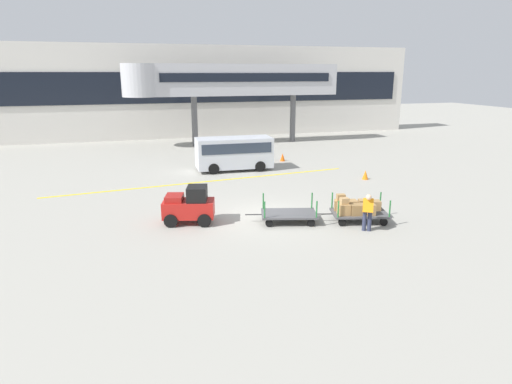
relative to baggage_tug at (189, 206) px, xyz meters
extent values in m
plane|color=#9E9B91|center=(3.24, -0.02, -0.75)|extent=(120.00, 120.00, 0.00)
cube|color=yellow|center=(2.07, 7.00, -0.75)|extent=(17.83, 2.33, 0.01)
cube|color=silver|center=(3.24, 25.98, 3.54)|extent=(46.94, 2.40, 8.59)
cube|color=black|center=(3.24, 24.73, 3.97)|extent=(44.59, 0.12, 2.80)
cube|color=#B7B7BC|center=(7.86, 19.98, 4.74)|extent=(16.15, 2.20, 2.60)
cylinder|color=#B7B7BC|center=(-0.82, 19.98, 4.74)|extent=(3.00, 3.00, 2.60)
cube|color=black|center=(7.86, 18.84, 4.94)|extent=(14.54, 0.08, 0.70)
cylinder|color=#59595B|center=(3.42, 19.98, 1.34)|extent=(0.50, 0.50, 4.19)
cylinder|color=#59595B|center=(12.30, 19.98, 1.34)|extent=(0.50, 0.50, 4.19)
cube|color=red|center=(-0.03, 0.01, -0.12)|extent=(2.31, 1.60, 0.70)
cube|color=black|center=(0.32, -0.09, 0.53)|extent=(1.03, 1.16, 0.60)
cube|color=#A51B16|center=(-0.59, 0.16, 0.35)|extent=(0.92, 1.08, 0.24)
cylinder|color=black|center=(-0.56, 0.69, -0.47)|extent=(0.59, 0.32, 0.56)
cylinder|color=black|center=(-0.83, -0.32, -0.47)|extent=(0.59, 0.32, 0.56)
cylinder|color=black|center=(0.76, 0.34, -0.47)|extent=(0.59, 0.32, 0.56)
cylinder|color=black|center=(0.49, -0.67, -0.47)|extent=(0.59, 0.32, 0.56)
cube|color=#4C4C4F|center=(4.03, -1.07, -0.39)|extent=(2.58, 1.94, 0.08)
cylinder|color=#237033|center=(3.17, -0.18, 0.00)|extent=(0.06, 0.06, 0.70)
cylinder|color=#237033|center=(2.84, -1.42, 0.00)|extent=(0.06, 0.06, 0.70)
cylinder|color=#237033|center=(5.21, -0.72, 0.00)|extent=(0.06, 0.06, 0.70)
cylinder|color=#237033|center=(4.88, -1.97, 0.00)|extent=(0.06, 0.06, 0.70)
cylinder|color=black|center=(3.35, -0.28, -0.59)|extent=(0.33, 0.18, 0.32)
cylinder|color=black|center=(3.04, -1.43, -0.59)|extent=(0.33, 0.18, 0.32)
cylinder|color=black|center=(5.01, -0.72, -0.59)|extent=(0.33, 0.18, 0.32)
cylinder|color=black|center=(4.71, -1.87, -0.59)|extent=(0.33, 0.18, 0.32)
cylinder|color=#333333|center=(2.58, -0.69, -0.41)|extent=(0.69, 0.23, 0.05)
cube|color=#4C4C4F|center=(6.92, -1.84, -0.39)|extent=(2.58, 1.94, 0.08)
cylinder|color=#237033|center=(6.07, -0.95, 0.00)|extent=(0.06, 0.06, 0.70)
cylinder|color=#237033|center=(5.74, -2.19, 0.00)|extent=(0.06, 0.06, 0.70)
cylinder|color=#237033|center=(8.11, -1.49, 0.00)|extent=(0.06, 0.06, 0.70)
cylinder|color=#237033|center=(7.78, -2.74, 0.00)|extent=(0.06, 0.06, 0.70)
cylinder|color=black|center=(6.24, -1.05, -0.59)|extent=(0.33, 0.18, 0.32)
cylinder|color=black|center=(5.94, -2.20, -0.59)|extent=(0.33, 0.18, 0.32)
cylinder|color=black|center=(7.91, -1.49, -0.59)|extent=(0.33, 0.18, 0.32)
cylinder|color=black|center=(7.61, -2.64, -0.59)|extent=(0.33, 0.18, 0.32)
cylinder|color=#333333|center=(5.48, -1.46, -0.41)|extent=(0.69, 0.23, 0.05)
cube|color=#A87F4C|center=(6.27, -1.35, -0.13)|extent=(0.63, 0.56, 0.45)
cube|color=#A87F4C|center=(6.13, -1.93, -0.12)|extent=(0.55, 0.57, 0.46)
cube|color=#A87F4C|center=(6.73, -1.49, -0.13)|extent=(0.52, 0.55, 0.45)
cube|color=olive|center=(6.61, -2.08, -0.13)|extent=(0.58, 0.58, 0.45)
cube|color=#A87F4C|center=(7.22, -1.62, -0.12)|extent=(0.52, 0.49, 0.47)
cube|color=#9E7A4C|center=(7.10, -2.22, -0.12)|extent=(0.62, 0.56, 0.46)
cube|color=#9E7A4C|center=(7.69, -1.68, -0.15)|extent=(0.64, 0.60, 0.40)
cube|color=#A87F4C|center=(6.27, -1.35, 0.23)|extent=(0.40, 0.33, 0.27)
cube|color=tan|center=(6.13, -1.93, 0.24)|extent=(0.35, 0.28, 0.26)
cylinder|color=#2D334C|center=(6.54, -2.91, -0.34)|extent=(0.16, 0.16, 0.82)
cylinder|color=#2D334C|center=(6.72, -3.00, -0.34)|extent=(0.16, 0.16, 0.82)
cube|color=orange|center=(6.58, -3.04, 0.33)|extent=(0.55, 0.56, 0.61)
sphere|color=beige|center=(6.52, -3.15, 0.70)|extent=(0.22, 0.22, 0.22)
cube|color=silver|center=(4.28, 9.60, 0.39)|extent=(4.86, 2.05, 1.90)
cube|color=#2D3847|center=(4.28, 9.60, 0.79)|extent=(4.47, 2.07, 0.64)
cylinder|color=black|center=(2.77, 8.78, -0.41)|extent=(0.69, 0.26, 0.68)
cylinder|color=black|center=(5.74, 8.68, -0.41)|extent=(0.69, 0.26, 0.68)
cone|color=orange|center=(11.08, 4.88, -0.48)|extent=(0.36, 0.36, 0.55)
cone|color=#EA590F|center=(8.30, 11.53, -0.48)|extent=(0.36, 0.36, 0.55)
camera|label=1|loc=(-2.39, -17.74, 5.39)|focal=31.17mm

